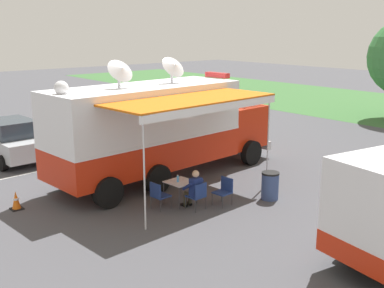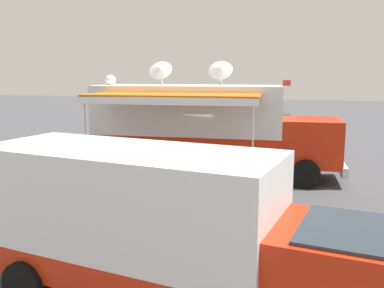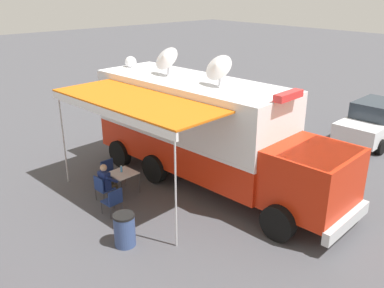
# 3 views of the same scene
# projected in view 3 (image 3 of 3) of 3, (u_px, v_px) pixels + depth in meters

# --- Properties ---
(ground_plane) EXTENTS (100.00, 100.00, 0.00)m
(ground_plane) POSITION_uv_depth(u_px,v_px,m) (191.00, 175.00, 14.88)
(ground_plane) COLOR #47474C
(lot_stripe) EXTENTS (0.47, 4.80, 0.01)m
(lot_stripe) POSITION_uv_depth(u_px,v_px,m) (223.00, 136.00, 18.67)
(lot_stripe) COLOR silver
(lot_stripe) RESTS_ON ground
(command_truck) EXTENTS (5.41, 9.64, 4.53)m
(command_truck) POSITION_uv_depth(u_px,v_px,m) (206.00, 129.00, 13.66)
(command_truck) COLOR red
(command_truck) RESTS_ON ground
(folding_table) EXTENTS (0.86, 0.86, 0.73)m
(folding_table) POSITION_uv_depth(u_px,v_px,m) (123.00, 174.00, 13.38)
(folding_table) COLOR silver
(folding_table) RESTS_ON ground
(water_bottle) EXTENTS (0.07, 0.07, 0.22)m
(water_bottle) POSITION_uv_depth(u_px,v_px,m) (121.00, 169.00, 13.38)
(water_bottle) COLOR #4C99D8
(water_bottle) RESTS_ON folding_table
(folding_chair_at_table) EXTENTS (0.51, 0.51, 0.87)m
(folding_chair_at_table) POSITION_uv_depth(u_px,v_px,m) (102.00, 187.00, 12.90)
(folding_chair_at_table) COLOR navy
(folding_chair_at_table) RESTS_ON ground
(folding_chair_beside_table) EXTENTS (0.51, 0.51, 0.87)m
(folding_chair_beside_table) POSITION_uv_depth(u_px,v_px,m) (109.00, 171.00, 14.03)
(folding_chair_beside_table) COLOR navy
(folding_chair_beside_table) RESTS_ON ground
(folding_chair_spare_by_truck) EXTENTS (0.51, 0.51, 0.87)m
(folding_chair_spare_by_truck) POSITION_uv_depth(u_px,v_px,m) (113.00, 200.00, 12.13)
(folding_chair_spare_by_truck) COLOR navy
(folding_chair_spare_by_truck) RESTS_ON ground
(seated_responder) EXTENTS (0.68, 0.58, 1.25)m
(seated_responder) POSITION_uv_depth(u_px,v_px,m) (107.00, 181.00, 12.97)
(seated_responder) COLOR navy
(seated_responder) RESTS_ON ground
(trash_bin) EXTENTS (0.57, 0.57, 0.91)m
(trash_bin) POSITION_uv_depth(u_px,v_px,m) (125.00, 230.00, 10.75)
(trash_bin) COLOR #384C7F
(trash_bin) RESTS_ON ground
(traffic_cone) EXTENTS (0.36, 0.36, 0.58)m
(traffic_cone) POSITION_uv_depth(u_px,v_px,m) (126.00, 133.00, 18.20)
(traffic_cone) COLOR black
(traffic_cone) RESTS_ON ground
(car_behind_truck) EXTENTS (4.29, 2.19, 1.76)m
(car_behind_truck) POSITION_uv_depth(u_px,v_px,m) (245.00, 106.00, 20.19)
(car_behind_truck) COLOR #B2B5BA
(car_behind_truck) RESTS_ON ground
(car_far_corner) EXTENTS (4.29, 2.20, 1.76)m
(car_far_corner) POSITION_uv_depth(u_px,v_px,m) (374.00, 121.00, 17.87)
(car_far_corner) COLOR silver
(car_far_corner) RESTS_ON ground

